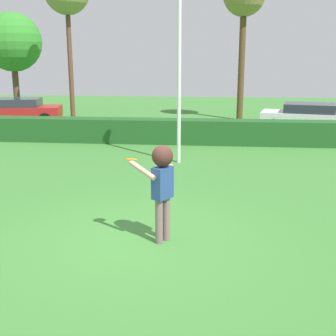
{
  "coord_description": "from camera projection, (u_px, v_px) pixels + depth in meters",
  "views": [
    {
      "loc": [
        1.36,
        -7.58,
        3.34
      ],
      "look_at": [
        0.5,
        1.04,
        1.15
      ],
      "focal_mm": 47.67,
      "sensor_mm": 36.0,
      "label": 1
    }
  ],
  "objects": [
    {
      "name": "parked_car_red",
      "position": [
        18.0,
        110.0,
        22.57
      ],
      "size": [
        4.43,
        2.4,
        1.25
      ],
      "color": "#B21E1E",
      "rests_on": "ground"
    },
    {
      "name": "person",
      "position": [
        162.0,
        179.0,
        7.97
      ],
      "size": [
        0.84,
        0.49,
        1.81
      ],
      "color": "#7B5F60",
      "rests_on": "ground"
    },
    {
      "name": "parked_car_white",
      "position": [
        309.0,
        116.0,
        20.17
      ],
      "size": [
        4.47,
        2.58,
        1.25
      ],
      "color": "white",
      "rests_on": "ground"
    },
    {
      "name": "hedge_row",
      "position": [
        177.0,
        131.0,
        17.4
      ],
      "size": [
        27.77,
        0.9,
        0.93
      ],
      "primitive_type": "cube",
      "color": "#1F5121",
      "rests_on": "ground"
    },
    {
      "name": "lamppost",
      "position": [
        179.0,
        58.0,
        13.58
      ],
      "size": [
        0.24,
        0.24,
        5.89
      ],
      "color": "silver",
      "rests_on": "ground"
    },
    {
      "name": "ground_plane",
      "position": [
        135.0,
        241.0,
        8.26
      ],
      "size": [
        60.0,
        60.0,
        0.0
      ],
      "primitive_type": "plane",
      "color": "#3D7C33"
    },
    {
      "name": "frisbee",
      "position": [
        130.0,
        159.0,
        8.13
      ],
      "size": [
        0.25,
        0.25,
        0.08
      ],
      "color": "orange"
    },
    {
      "name": "birch_tree",
      "position": [
        12.0,
        43.0,
        25.96
      ],
      "size": [
        3.39,
        3.39,
        5.8
      ],
      "color": "brown",
      "rests_on": "ground"
    }
  ]
}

